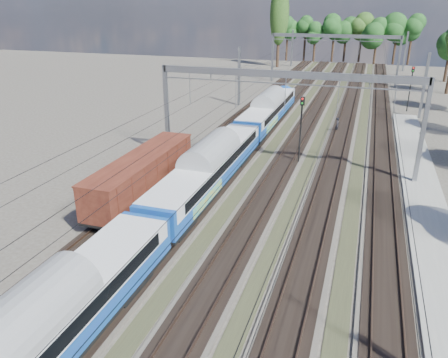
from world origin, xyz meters
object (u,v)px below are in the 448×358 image
(freight_boxcar, at_px, (143,174))
(worker, at_px, (337,125))
(signal_near, at_px, (301,122))
(emu_train, at_px, (209,164))
(signal_far, at_px, (411,83))

(freight_boxcar, relative_size, worker, 7.54)
(worker, bearing_deg, signal_near, 179.96)
(emu_train, bearing_deg, signal_near, 58.76)
(signal_far, bearing_deg, signal_near, -114.88)
(freight_boxcar, bearing_deg, worker, 62.08)
(worker, xyz_separation_m, signal_far, (8.57, 14.18, 3.05))
(signal_far, bearing_deg, emu_train, -117.18)
(emu_train, height_order, signal_near, signal_near)
(worker, bearing_deg, emu_train, 170.97)
(freight_boxcar, relative_size, signal_near, 2.08)
(freight_boxcar, distance_m, signal_far, 44.07)
(signal_near, bearing_deg, emu_train, -140.70)
(signal_near, bearing_deg, freight_boxcar, -149.86)
(freight_boxcar, height_order, worker, freight_boxcar)
(freight_boxcar, bearing_deg, signal_far, 60.86)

